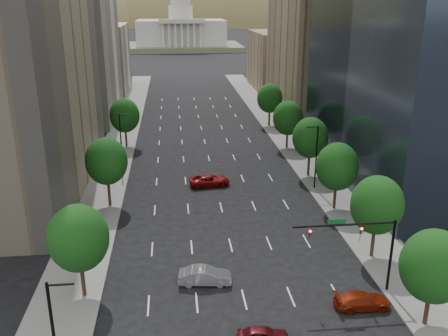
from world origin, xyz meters
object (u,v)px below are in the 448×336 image
object	(u,v)px
car_red_far	(210,180)
traffic_signal	(366,241)
car_maroon	(263,335)
capitol	(181,32)
car_red_near	(362,300)
car_silver	(205,276)

from	to	relation	value
car_red_far	traffic_signal	bearing A→B (deg)	-163.86
car_maroon	car_red_far	distance (m)	33.44
traffic_signal	capitol	world-z (taller)	capitol
car_maroon	car_red_far	world-z (taller)	car_red_far
car_maroon	car_red_far	size ratio (longest dim) A/B	0.71
traffic_signal	capitol	bearing A→B (deg)	92.74
capitol	car_maroon	world-z (taller)	capitol
car_red_near	car_red_far	size ratio (longest dim) A/B	0.85
capitol	car_silver	xyz separation A→B (m)	(-3.24, -216.79, -7.77)
capitol	car_red_far	size ratio (longest dim) A/B	10.63
capitol	car_maroon	xyz separation A→B (m)	(0.58, -225.47, -7.90)
car_red_near	car_silver	size ratio (longest dim) A/B	0.99
car_red_far	capitol	bearing A→B (deg)	-6.46
car_red_near	car_red_far	distance (m)	31.71
capitol	car_silver	bearing A→B (deg)	-90.86
car_red_near	car_silver	distance (m)	14.01
car_maroon	car_silver	distance (m)	9.48
car_maroon	car_silver	size ratio (longest dim) A/B	0.82
capitol	car_red_far	xyz separation A→B (m)	(-0.84, -192.05, -7.79)
car_red_near	capitol	bearing A→B (deg)	2.66
car_red_near	car_maroon	xyz separation A→B (m)	(-9.22, -3.54, -0.02)
car_silver	car_red_far	bearing A→B (deg)	-0.11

